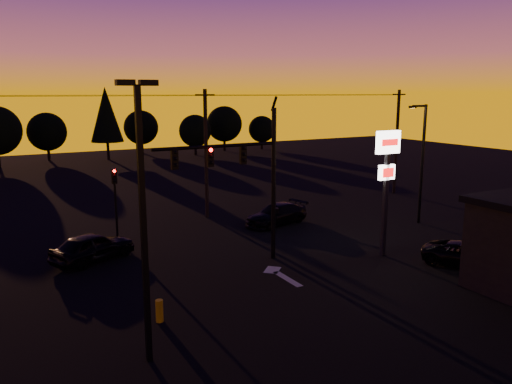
# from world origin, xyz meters

# --- Properties ---
(ground) EXTENTS (120.00, 120.00, 0.00)m
(ground) POSITION_xyz_m (0.00, 0.00, 0.00)
(ground) COLOR black
(ground) RESTS_ON ground
(lane_arrow) EXTENTS (1.20, 3.10, 0.01)m
(lane_arrow) POSITION_xyz_m (0.50, 1.67, 0.01)
(lane_arrow) COLOR beige
(lane_arrow) RESTS_ON ground
(traffic_signal_mast) EXTENTS (6.79, 0.52, 8.58)m
(traffic_signal_mast) POSITION_xyz_m (-0.10, 3.99, 4.94)
(traffic_signal_mast) COLOR black
(traffic_signal_mast) RESTS_ON ground
(secondary_signal) EXTENTS (0.30, 0.31, 4.35)m
(secondary_signal) POSITION_xyz_m (-5.00, 11.49, 2.86)
(secondary_signal) COLOR black
(secondary_signal) RESTS_ON ground
(parking_lot_light) EXTENTS (1.25, 0.30, 9.14)m
(parking_lot_light) POSITION_xyz_m (-7.50, -3.00, 5.27)
(parking_lot_light) COLOR black
(parking_lot_light) RESTS_ON ground
(pylon_sign) EXTENTS (1.50, 0.28, 6.80)m
(pylon_sign) POSITION_xyz_m (7.00, 1.50, 4.91)
(pylon_sign) COLOR black
(pylon_sign) RESTS_ON ground
(streetlight) EXTENTS (1.55, 0.35, 8.00)m
(streetlight) POSITION_xyz_m (13.91, 5.50, 4.42)
(streetlight) COLOR black
(streetlight) RESTS_ON ground
(utility_pole_1) EXTENTS (1.40, 0.26, 9.00)m
(utility_pole_1) POSITION_xyz_m (2.00, 14.00, 4.59)
(utility_pole_1) COLOR black
(utility_pole_1) RESTS_ON ground
(utility_pole_2) EXTENTS (1.40, 0.26, 9.00)m
(utility_pole_2) POSITION_xyz_m (20.00, 14.00, 4.59)
(utility_pole_2) COLOR black
(utility_pole_2) RESTS_ON ground
(power_wires) EXTENTS (36.00, 1.22, 0.07)m
(power_wires) POSITION_xyz_m (2.00, 14.00, 8.57)
(power_wires) COLOR black
(power_wires) RESTS_ON ground
(bollard) EXTENTS (0.30, 0.30, 0.89)m
(bollard) POSITION_xyz_m (-6.29, -0.41, 0.45)
(bollard) COLOR #C6A50A
(bollard) RESTS_ON ground
(tree_3) EXTENTS (4.95, 4.95, 6.22)m
(tree_3) POSITION_xyz_m (-4.00, 52.00, 3.75)
(tree_3) COLOR black
(tree_3) RESTS_ON ground
(tree_4) EXTENTS (4.18, 4.18, 9.50)m
(tree_4) POSITION_xyz_m (3.00, 49.00, 5.93)
(tree_4) COLOR black
(tree_4) RESTS_ON ground
(tree_5) EXTENTS (4.95, 4.95, 6.22)m
(tree_5) POSITION_xyz_m (9.00, 54.00, 3.75)
(tree_5) COLOR black
(tree_5) RESTS_ON ground
(tree_6) EXTENTS (4.54, 4.54, 5.71)m
(tree_6) POSITION_xyz_m (15.00, 48.00, 3.43)
(tree_6) COLOR black
(tree_6) RESTS_ON ground
(tree_7) EXTENTS (5.36, 5.36, 6.74)m
(tree_7) POSITION_xyz_m (21.00, 51.00, 4.06)
(tree_7) COLOR black
(tree_7) RESTS_ON ground
(tree_8) EXTENTS (4.12, 4.12, 5.19)m
(tree_8) POSITION_xyz_m (27.00, 50.00, 3.12)
(tree_8) COLOR black
(tree_8) RESTS_ON ground
(car_left) EXTENTS (4.85, 3.50, 1.53)m
(car_left) POSITION_xyz_m (-7.06, 8.24, 0.77)
(car_left) COLOR black
(car_left) RESTS_ON ground
(car_right) EXTENTS (5.05, 3.01, 1.37)m
(car_right) POSITION_xyz_m (5.32, 9.91, 0.69)
(car_right) COLOR black
(car_right) RESTS_ON ground
(suv_parked) EXTENTS (3.74, 4.89, 1.23)m
(suv_parked) POSITION_xyz_m (9.45, -2.06, 0.62)
(suv_parked) COLOR black
(suv_parked) RESTS_ON ground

